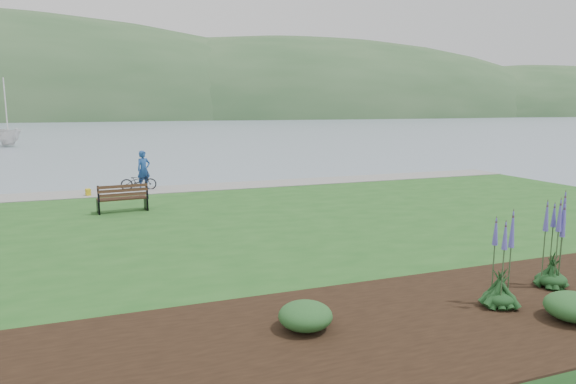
# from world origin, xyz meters

# --- Properties ---
(ground) EXTENTS (600.00, 600.00, 0.00)m
(ground) POSITION_xyz_m (0.00, 0.00, 0.00)
(ground) COLOR gray
(ground) RESTS_ON ground
(lawn) EXTENTS (34.00, 20.00, 0.40)m
(lawn) POSITION_xyz_m (0.00, -2.00, 0.20)
(lawn) COLOR #20521D
(lawn) RESTS_ON ground
(shoreline_path) EXTENTS (34.00, 2.20, 0.03)m
(shoreline_path) POSITION_xyz_m (0.00, 6.90, 0.42)
(shoreline_path) COLOR gray
(shoreline_path) RESTS_ON lawn
(garden_bed) EXTENTS (24.00, 4.40, 0.04)m
(garden_bed) POSITION_xyz_m (3.00, -9.80, 0.42)
(garden_bed) COLOR black
(garden_bed) RESTS_ON lawn
(far_hillside) EXTENTS (580.00, 80.00, 38.00)m
(far_hillside) POSITION_xyz_m (20.00, 170.00, 0.00)
(far_hillside) COLOR #31552F
(far_hillside) RESTS_ON ground
(park_bench) EXTENTS (1.79, 0.86, 1.08)m
(park_bench) POSITION_xyz_m (-3.73, 2.24, 0.94)
(park_bench) COLOR #321E13
(park_bench) RESTS_ON lawn
(person) EXTENTS (0.91, 0.78, 2.10)m
(person) POSITION_xyz_m (-2.50, 7.50, 1.45)
(person) COLOR navy
(person) RESTS_ON lawn
(bicycle_a) EXTENTS (0.71, 1.64, 0.83)m
(bicycle_a) POSITION_xyz_m (-2.78, 7.20, 0.82)
(bicycle_a) COLOR black
(bicycle_a) RESTS_ON lawn
(sailboat) EXTENTS (11.66, 11.74, 23.03)m
(sailboat) POSITION_xyz_m (-13.16, 45.18, 0.00)
(sailboat) COLOR silver
(sailboat) RESTS_ON ground
(pannier) EXTENTS (0.24, 0.32, 0.31)m
(pannier) POSITION_xyz_m (-4.95, 6.35, 0.56)
(pannier) COLOR gold
(pannier) RESTS_ON lawn
(echium_0) EXTENTS (0.62, 0.62, 1.94)m
(echium_0) POSITION_xyz_m (2.47, -9.74, 1.16)
(echium_0) COLOR #133417
(echium_0) RESTS_ON garden_bed
(echium_1) EXTENTS (0.62, 0.62, 2.23)m
(echium_1) POSITION_xyz_m (4.28, -9.28, 1.40)
(echium_1) COLOR #133417
(echium_1) RESTS_ON garden_bed
(shrub_0) EXTENTS (0.93, 0.93, 0.47)m
(shrub_0) POSITION_xyz_m (-1.38, -9.38, 0.67)
(shrub_0) COLOR #1E4C21
(shrub_0) RESTS_ON garden_bed
(shrub_1) EXTENTS (0.98, 0.98, 0.49)m
(shrub_1) POSITION_xyz_m (3.22, -10.71, 0.69)
(shrub_1) COLOR #1E4C21
(shrub_1) RESTS_ON garden_bed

